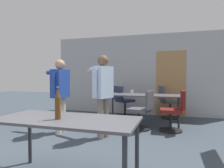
# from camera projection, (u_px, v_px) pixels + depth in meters

# --- Properties ---
(back_wall) EXTENTS (5.65, 0.12, 2.61)m
(back_wall) POSITION_uv_depth(u_px,v_px,m) (137.00, 75.00, 6.62)
(back_wall) COLOR #B2B5B7
(back_wall) RESTS_ON ground_plane
(conference_table_near) EXTENTS (1.68, 0.76, 0.76)m
(conference_table_near) POSITION_uv_depth(u_px,v_px,m) (66.00, 125.00, 2.33)
(conference_table_near) COLOR #4C4C51
(conference_table_near) RESTS_ON ground_plane
(conference_table_far) EXTENTS (2.00, 0.81, 0.76)m
(conference_table_far) POSITION_uv_depth(u_px,v_px,m) (142.00, 97.00, 5.39)
(conference_table_far) COLOR #4C4C51
(conference_table_far) RESTS_ON ground_plane
(person_left_plaid) EXTENTS (0.71, 0.75, 1.68)m
(person_left_plaid) POSITION_uv_depth(u_px,v_px,m) (102.00, 88.00, 4.02)
(person_left_plaid) COLOR slate
(person_left_plaid) RESTS_ON ground_plane
(person_near_casual) EXTENTS (0.74, 0.64, 1.62)m
(person_near_casual) POSITION_uv_depth(u_px,v_px,m) (60.00, 89.00, 4.40)
(person_near_casual) COLOR beige
(person_near_casual) RESTS_ON ground_plane
(office_chair_side_rolled) EXTENTS (0.60, 0.55, 0.92)m
(office_chair_side_rolled) POSITION_uv_depth(u_px,v_px,m) (142.00, 112.00, 4.66)
(office_chair_side_rolled) COLOR black
(office_chair_side_rolled) RESTS_ON ground_plane
(office_chair_near_pushed) EXTENTS (0.66, 0.62, 0.96)m
(office_chair_near_pushed) POSITION_uv_depth(u_px,v_px,m) (168.00, 103.00, 5.93)
(office_chair_near_pushed) COLOR black
(office_chair_near_pushed) RESTS_ON ground_plane
(office_chair_mid_tucked) EXTENTS (0.57, 0.52, 0.93)m
(office_chair_mid_tucked) POSITION_uv_depth(u_px,v_px,m) (174.00, 112.00, 4.52)
(office_chair_mid_tucked) COLOR black
(office_chair_mid_tucked) RESTS_ON ground_plane
(office_chair_far_right) EXTENTS (0.67, 0.69, 0.95)m
(office_chair_far_right) POSITION_uv_depth(u_px,v_px,m) (123.00, 102.00, 6.23)
(office_chair_far_right) COLOR black
(office_chair_far_right) RESTS_ON ground_plane
(beer_bottle) EXTENTS (0.07, 0.07, 0.37)m
(beer_bottle) POSITION_uv_depth(u_px,v_px,m) (58.00, 104.00, 2.27)
(beer_bottle) COLOR #563314
(beer_bottle) RESTS_ON conference_table_near
(drink_cup) EXTENTS (0.09, 0.09, 0.11)m
(drink_cup) POSITION_uv_depth(u_px,v_px,m) (132.00, 92.00, 5.58)
(drink_cup) COLOR silver
(drink_cup) RESTS_ON conference_table_far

